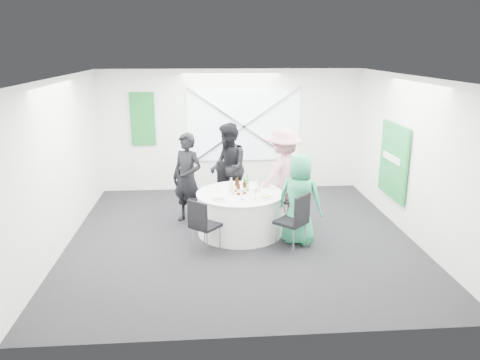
{
  "coord_description": "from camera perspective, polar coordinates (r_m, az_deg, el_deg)",
  "views": [
    {
      "loc": [
        -0.62,
        -7.74,
        3.28
      ],
      "look_at": [
        0.0,
        0.2,
        1.0
      ],
      "focal_mm": 35.0,
      "sensor_mm": 36.0,
      "label": 1
    }
  ],
  "objects": [
    {
      "name": "knife_a",
      "position": [
        8.2,
        3.84,
        -1.92
      ],
      "size": [
        0.11,
        0.13,
        0.01
      ],
      "primitive_type": "cube",
      "rotation": [
        0.0,
        0.0,
        -0.68
      ],
      "color": "silver",
      "rests_on": "banquet_table"
    },
    {
      "name": "green_banner",
      "position": [
        10.89,
        -11.79,
        7.3
      ],
      "size": [
        0.55,
        0.04,
        1.2
      ],
      "primitive_type": "cube",
      "color": "#135F25",
      "rests_on": "wall_back"
    },
    {
      "name": "knife_b",
      "position": [
        8.46,
        -3.85,
        -1.37
      ],
      "size": [
        0.09,
        0.14,
        0.01
      ],
      "primitive_type": "cube",
      "rotation": [
        0.0,
        0.0,
        2.6
      ],
      "color": "silver",
      "rests_on": "banquet_table"
    },
    {
      "name": "clear_water_bottle",
      "position": [
        8.3,
        -1.08,
        -0.89
      ],
      "size": [
        0.08,
        0.08,
        0.28
      ],
      "color": "white",
      "rests_on": "banquet_table"
    },
    {
      "name": "plate_front_left",
      "position": [
        7.98,
        -2.77,
        -2.39
      ],
      "size": [
        0.26,
        0.26,
        0.01
      ],
      "color": "white",
      "rests_on": "banquet_table"
    },
    {
      "name": "beer_bottle_a",
      "position": [
        8.38,
        -0.43,
        -0.81
      ],
      "size": [
        0.06,
        0.06,
        0.26
      ],
      "color": "#361C09",
      "rests_on": "banquet_table"
    },
    {
      "name": "fork_c",
      "position": [
        8.88,
        1.09,
        -0.49
      ],
      "size": [
        0.15,
        0.03,
        0.01
      ],
      "primitive_type": "cube",
      "rotation": [
        0.0,
        0.0,
        1.5
      ],
      "color": "silver",
      "rests_on": "banquet_table"
    },
    {
      "name": "green_sign",
      "position": [
        9.3,
        18.19,
        2.25
      ],
      "size": [
        0.05,
        1.2,
        1.4
      ],
      "primitive_type": "cube",
      "color": "#178334",
      "rests_on": "wall_right"
    },
    {
      "name": "wine_glass_b",
      "position": [
        7.96,
        0.32,
        -1.53
      ],
      "size": [
        0.07,
        0.07,
        0.17
      ],
      "color": "white",
      "rests_on": "banquet_table"
    },
    {
      "name": "window_brace_a",
      "position": [
        10.84,
        0.47,
        6.53
      ],
      "size": [
        2.63,
        0.05,
        1.84
      ],
      "primitive_type": "cube",
      "rotation": [
        0.0,
        0.97,
        0.0
      ],
      "color": "silver",
      "rests_on": "window_panel"
    },
    {
      "name": "window_brace_b",
      "position": [
        10.84,
        0.47,
        6.53
      ],
      "size": [
        2.63,
        0.05,
        1.84
      ],
      "primitive_type": "cube",
      "rotation": [
        0.0,
        -0.97,
        0.0
      ],
      "color": "silver",
      "rests_on": "window_panel"
    },
    {
      "name": "person_man_back_left",
      "position": [
        8.92,
        -6.43,
        0.2
      ],
      "size": [
        0.76,
        0.7,
        1.74
      ],
      "primitive_type": "imported",
      "rotation": [
        0.0,
        0.0,
        -0.59
      ],
      "color": "black",
      "rests_on": "floor"
    },
    {
      "name": "fork_b",
      "position": [
        8.75,
        -2.66,
        -0.76
      ],
      "size": [
        0.09,
        0.13,
        0.01
      ],
      "primitive_type": "cube",
      "rotation": [
        0.0,
        0.0,
        2.58
      ],
      "color": "silver",
      "rests_on": "banquet_table"
    },
    {
      "name": "person_woman_pink",
      "position": [
        8.92,
        5.34,
        0.54
      ],
      "size": [
        1.29,
        1.09,
        1.83
      ],
      "primitive_type": "imported",
      "rotation": [
        0.0,
        0.0,
        -2.59
      ],
      "color": "#C6808C",
      "rests_on": "floor"
    },
    {
      "name": "wall_right",
      "position": [
        8.74,
        20.14,
        2.58
      ],
      "size": [
        0.0,
        6.0,
        6.0
      ],
      "primitive_type": "plane",
      "rotation": [
        1.57,
        0.0,
        -1.57
      ],
      "color": "white",
      "rests_on": "floor"
    },
    {
      "name": "fork_d",
      "position": [
        8.06,
        -3.44,
        -2.23
      ],
      "size": [
        0.12,
        0.12,
        0.01
      ],
      "primitive_type": "cube",
      "rotation": [
        0.0,
        0.0,
        -2.35
      ],
      "color": "silver",
      "rests_on": "banquet_table"
    },
    {
      "name": "wall_left",
      "position": [
        8.31,
        -20.99,
        1.83
      ],
      "size": [
        0.0,
        6.0,
        6.0
      ],
      "primitive_type": "plane",
      "rotation": [
        1.57,
        0.0,
        1.57
      ],
      "color": "white",
      "rests_on": "floor"
    },
    {
      "name": "person_man_back",
      "position": [
        9.45,
        -1.44,
        1.47
      ],
      "size": [
        0.59,
        0.94,
        1.83
      ],
      "primitive_type": "imported",
      "rotation": [
        0.0,
        0.0,
        -1.45
      ],
      "color": "black",
      "rests_on": "floor"
    },
    {
      "name": "green_water_bottle",
      "position": [
        8.43,
        0.87,
        -0.58
      ],
      "size": [
        0.08,
        0.08,
        0.3
      ],
      "color": "green",
      "rests_on": "banquet_table"
    },
    {
      "name": "wine_glass_a",
      "position": [
        8.55,
        2.15,
        -0.3
      ],
      "size": [
        0.07,
        0.07,
        0.17
      ],
      "color": "white",
      "rests_on": "banquet_table"
    },
    {
      "name": "person_woman_green",
      "position": [
        7.98,
        7.27,
        -2.34
      ],
      "size": [
        0.92,
        0.81,
        1.58
      ],
      "primitive_type": "imported",
      "rotation": [
        0.0,
        0.0,
        2.65
      ],
      "color": "#278F60",
      "rests_on": "floor"
    },
    {
      "name": "plate_back_right",
      "position": [
        8.71,
        2.84,
        -0.74
      ],
      "size": [
        0.29,
        0.29,
        0.04
      ],
      "color": "white",
      "rests_on": "banquet_table"
    },
    {
      "name": "beer_bottle_c",
      "position": [
        8.26,
        0.55,
        -1.02
      ],
      "size": [
        0.06,
        0.06,
        0.27
      ],
      "color": "#361C09",
      "rests_on": "banquet_table"
    },
    {
      "name": "chair_front_right",
      "position": [
        7.75,
        6.79,
        -4.55
      ],
      "size": [
        0.63,
        0.63,
        0.98
      ],
      "rotation": [
        0.0,
        0.0,
        3.94
      ],
      "color": "black",
      "rests_on": "floor"
    },
    {
      "name": "fork_a",
      "position": [
        7.89,
        2.27,
        -2.62
      ],
      "size": [
        0.12,
        0.12,
        0.01
      ],
      "primitive_type": "cube",
      "rotation": [
        0.0,
        0.0,
        -0.77
      ],
      "color": "silver",
      "rests_on": "banquet_table"
    },
    {
      "name": "knife_c",
      "position": [
        8.88,
        -1.04,
        -0.49
      ],
      "size": [
        0.15,
        0.03,
        0.01
      ],
      "primitive_type": "cube",
      "rotation": [
        0.0,
        0.0,
        1.48
      ],
      "color": "silver",
      "rests_on": "banquet_table"
    },
    {
      "name": "fork_e",
      "position": [
        8.52,
        3.71,
        -1.22
      ],
      "size": [
        0.09,
        0.14,
        0.01
      ],
      "primitive_type": "cube",
      "rotation": [
        0.0,
        0.0,
        0.52
      ],
      "color": "silver",
      "rests_on": "banquet_table"
    },
    {
      "name": "plate_front_right",
      "position": [
        8.1,
        3.13,
        -2.05
      ],
      "size": [
        0.27,
        0.27,
        0.04
      ],
      "color": "white",
      "rests_on": "banquet_table"
    },
    {
      "name": "knife_e",
      "position": [
        8.8,
        2.23,
        -0.65
      ],
      "size": [
        0.09,
        0.14,
        0.01
      ],
      "primitive_type": "cube",
      "rotation": [
        0.0,
        0.0,
        0.56
      ],
      "color": "silver",
      "rests_on": "banquet_table"
    },
    {
      "name": "chair_back_right",
      "position": [
        9.14,
        6.24,
        -1.74
      ],
      "size": [
        0.55,
        0.55,
        0.88
      ],
      "rotation": [
        0.0,
        0.0,
        -1.04
      ],
      "color": "black",
      "rests_on": "floor"
    },
    {
      "name": "wine_glass_c",
      "position": [
        8.41,
        2.36,
        -0.58
      ],
      "size": [
        0.07,
        0.07,
        0.17
      ],
      "color": "white",
      "rests_on": "banquet_table"
    },
    {
      "name": "knife_d",
      "position": [
        7.87,
        -2.04,
        -2.67
      ],
      "size": [
        0.11,
        0.13,
        0.01
      ],
      "primitive_type": "cube",
      "rotation": [
        0.0,
        0.0,
        -2.46
      ],
      "color": "silver",
      "rests_on": "banquet_table"
    },
    {
      "name": "floor",
      "position": [
        8.42,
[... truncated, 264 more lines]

